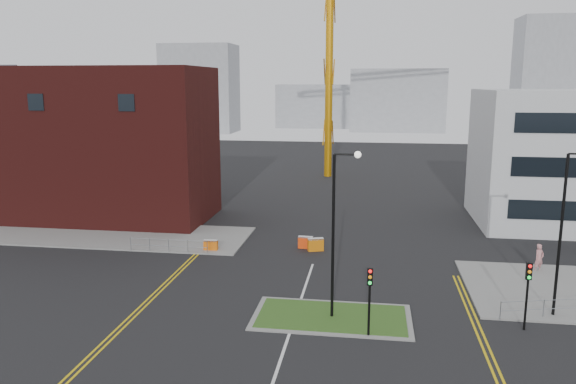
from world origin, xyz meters
name	(u,v)px	position (x,y,z in m)	size (l,w,h in m)	color
pavement_left	(84,234)	(-20.00, 22.00, 0.06)	(28.00, 8.00, 0.12)	slate
island_kerb	(332,317)	(2.00, 8.00, 0.04)	(8.60, 4.60, 0.08)	slate
grass_island	(332,317)	(2.00, 8.00, 0.06)	(8.00, 4.00, 0.12)	#2B511B
brick_building	(81,145)	(-22.97, 28.00, 6.85)	(24.20, 10.07, 14.24)	#4C1513
streetlamp_island	(337,222)	(2.22, 8.00, 5.41)	(1.46, 0.36, 9.18)	black
streetlamp_right_near	(566,221)	(14.22, 10.00, 5.41)	(1.46, 0.36, 9.18)	black
traffic_light_island	(370,289)	(4.00, 5.98, 2.57)	(0.28, 0.33, 3.65)	black
traffic_light_right	(528,283)	(12.00, 7.98, 2.57)	(0.28, 0.33, 3.65)	black
railing_left	(169,244)	(-11.00, 18.00, 0.74)	(6.05, 0.05, 1.10)	gray
centre_line	(277,370)	(0.00, 2.00, 0.01)	(0.15, 30.00, 0.01)	silver
yellow_left_a	(154,293)	(-9.00, 10.00, 0.01)	(0.12, 24.00, 0.01)	gold
yellow_left_b	(158,294)	(-8.70, 10.00, 0.01)	(0.12, 24.00, 0.01)	gold
yellow_right_a	(481,344)	(9.50, 6.00, 0.01)	(0.12, 20.00, 0.01)	gold
yellow_right_b	(487,344)	(9.80, 6.00, 0.01)	(0.12, 20.00, 0.01)	gold
skyline_a	(200,89)	(-40.00, 120.00, 11.00)	(18.00, 12.00, 22.00)	gray
skyline_b	(397,100)	(10.00, 130.00, 8.00)	(24.00, 12.00, 16.00)	gray
skyline_c	(546,76)	(45.00, 125.00, 14.00)	(14.00, 12.00, 28.00)	gray
skyline_d	(331,106)	(-8.00, 140.00, 6.00)	(30.00, 12.00, 12.00)	gray
pedestrian	(539,258)	(15.28, 17.60, 0.98)	(0.72, 0.47, 1.96)	tan
barrier_left	(211,245)	(-8.00, 18.91, 0.49)	(1.07, 0.38, 0.90)	orange
barrier_mid	(316,244)	(-0.13, 20.22, 0.54)	(1.25, 0.76, 1.00)	orange
barrier_right	(305,242)	(-0.97, 20.79, 0.51)	(1.14, 0.44, 0.94)	#F3410D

